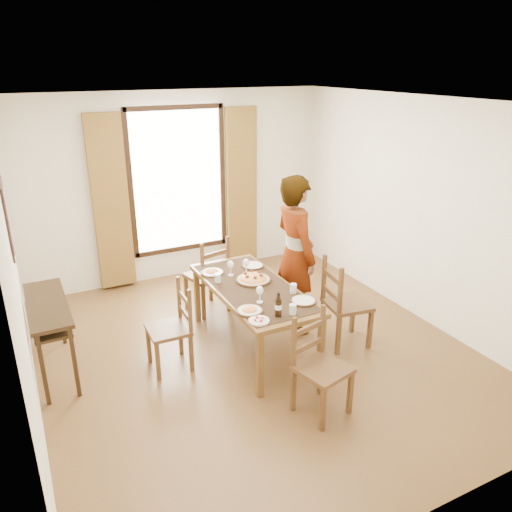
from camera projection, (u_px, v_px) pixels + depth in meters
name	position (u px, v px, depth m)	size (l,w,h in m)	color
ground	(254.00, 351.00, 5.63)	(5.00, 5.00, 0.00)	#4A2C17
room_shell	(248.00, 217.00, 5.17)	(4.60, 5.10, 2.74)	white
console_table	(48.00, 313.00, 5.03)	(0.38, 1.20, 0.80)	black
dining_table	(253.00, 292.00, 5.48)	(0.82, 1.82, 0.76)	brown
chair_west	(172.00, 330.00, 5.21)	(0.42, 0.42, 0.94)	brown
chair_north	(208.00, 277.00, 6.38)	(0.55, 0.55, 1.03)	brown
chair_south	(320.00, 368.00, 4.53)	(0.52, 0.52, 0.97)	brown
chair_east	(344.00, 305.00, 5.62)	(0.52, 0.52, 1.04)	brown
man	(295.00, 255.00, 5.81)	(0.47, 0.70, 1.90)	gray
plate_sw	(250.00, 309.00, 4.90)	(0.27, 0.27, 0.05)	silver
plate_se	(304.00, 299.00, 5.10)	(0.27, 0.27, 0.05)	silver
plate_nw	(212.00, 271.00, 5.79)	(0.27, 0.27, 0.05)	silver
plate_ne	(253.00, 264.00, 5.98)	(0.27, 0.27, 0.05)	silver
pasta_platter	(253.00, 277.00, 5.58)	(0.40, 0.40, 0.10)	red
caprese_plate	(259.00, 320.00, 4.71)	(0.20, 0.20, 0.04)	silver
wine_glass_a	(260.00, 294.00, 5.06)	(0.08, 0.08, 0.18)	white
wine_glass_b	(246.00, 266.00, 5.76)	(0.08, 0.08, 0.18)	white
wine_glass_c	(231.00, 268.00, 5.70)	(0.08, 0.08, 0.18)	white
tumbler_a	(293.00, 288.00, 5.29)	(0.07, 0.07, 0.10)	silver
tumbler_b	(218.00, 278.00, 5.55)	(0.07, 0.07, 0.10)	silver
tumbler_c	(293.00, 309.00, 4.85)	(0.07, 0.07, 0.10)	silver
wine_bottle	(278.00, 304.00, 4.78)	(0.07, 0.07, 0.25)	black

